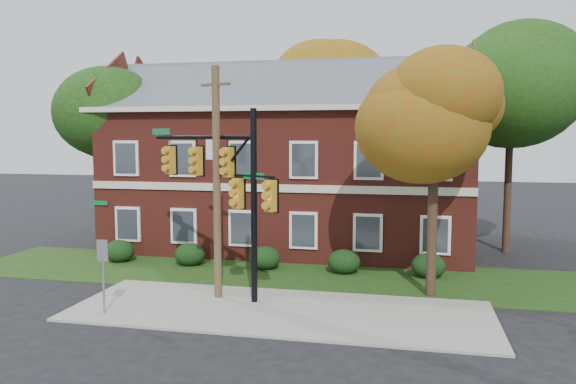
% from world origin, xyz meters
% --- Properties ---
extents(ground, '(120.00, 120.00, 0.00)m').
position_xyz_m(ground, '(0.00, 0.00, 0.00)').
color(ground, black).
rests_on(ground, ground).
extents(sidewalk, '(14.00, 5.00, 0.08)m').
position_xyz_m(sidewalk, '(0.00, 1.00, 0.04)').
color(sidewalk, gray).
rests_on(sidewalk, ground).
extents(grass_strip, '(30.00, 6.00, 0.04)m').
position_xyz_m(grass_strip, '(0.00, 6.00, 0.02)').
color(grass_strip, '#193811').
rests_on(grass_strip, ground).
extents(apartment_building, '(18.80, 8.80, 9.74)m').
position_xyz_m(apartment_building, '(-2.00, 11.95, 4.99)').
color(apartment_building, maroon).
rests_on(apartment_building, ground).
extents(hedge_far_left, '(1.40, 1.26, 1.05)m').
position_xyz_m(hedge_far_left, '(-9.00, 6.70, 0.53)').
color(hedge_far_left, black).
rests_on(hedge_far_left, ground).
extents(hedge_left, '(1.40, 1.26, 1.05)m').
position_xyz_m(hedge_left, '(-5.50, 6.70, 0.53)').
color(hedge_left, black).
rests_on(hedge_left, ground).
extents(hedge_center, '(1.40, 1.26, 1.05)m').
position_xyz_m(hedge_center, '(-2.00, 6.70, 0.53)').
color(hedge_center, black).
rests_on(hedge_center, ground).
extents(hedge_right, '(1.40, 1.26, 1.05)m').
position_xyz_m(hedge_right, '(1.50, 6.70, 0.53)').
color(hedge_right, black).
rests_on(hedge_right, ground).
extents(hedge_far_right, '(1.40, 1.26, 1.05)m').
position_xyz_m(hedge_far_right, '(5.00, 6.70, 0.53)').
color(hedge_far_right, black).
rests_on(hedge_far_right, ground).
extents(tree_near_right, '(4.50, 4.25, 8.58)m').
position_xyz_m(tree_near_right, '(5.22, 3.87, 6.67)').
color(tree_near_right, black).
rests_on(tree_near_right, ground).
extents(tree_left_rear, '(5.40, 5.10, 8.88)m').
position_xyz_m(tree_left_rear, '(-11.73, 10.84, 6.68)').
color(tree_left_rear, black).
rests_on(tree_left_rear, ground).
extents(tree_right_rear, '(6.30, 5.95, 10.62)m').
position_xyz_m(tree_right_rear, '(9.31, 12.81, 8.12)').
color(tree_right_rear, black).
rests_on(tree_right_rear, ground).
extents(tree_far_rear, '(6.84, 6.46, 11.52)m').
position_xyz_m(tree_far_rear, '(-0.66, 19.79, 8.84)').
color(tree_far_rear, black).
rests_on(tree_far_rear, ground).
extents(traffic_signal, '(5.61, 2.66, 6.79)m').
position_xyz_m(traffic_signal, '(-2.11, 2.00, 4.21)').
color(traffic_signal, gray).
rests_on(traffic_signal, ground).
extents(utility_pole, '(1.23, 0.56, 8.29)m').
position_xyz_m(utility_pole, '(-2.50, 2.00, 4.21)').
color(utility_pole, '#513926').
rests_on(utility_pole, ground).
extents(sign_post, '(0.37, 0.09, 2.52)m').
position_xyz_m(sign_post, '(-5.50, -0.61, 1.71)').
color(sign_post, slate).
rests_on(sign_post, ground).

